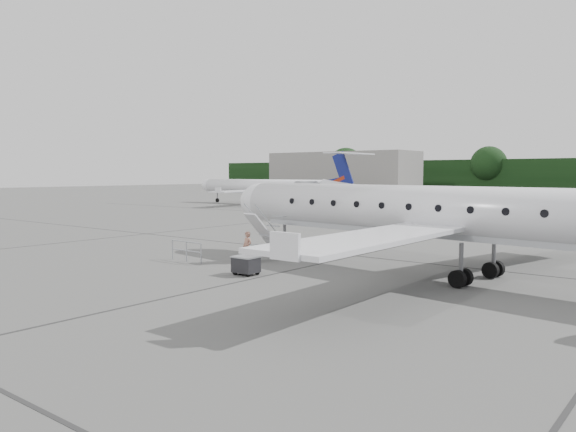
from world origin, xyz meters
The scene contains 8 objects.
ground centered at (0.00, 0.00, 0.00)m, with size 320.00×320.00×0.00m, color #555553.
terminal_building centered at (-70.00, 110.00, 5.00)m, with size 40.00×14.00×10.00m, color slate.
main_regional_jet centered at (2.90, 4.23, 3.86)m, with size 30.12×21.69×7.72m, color silver, non-canonical shape.
airstair centered at (-6.45, 3.14, 1.21)m, with size 0.85×2.25×2.42m, color silver, non-canonical shape.
passenger centered at (-6.61, 1.88, 0.78)m, with size 0.57×0.37×1.56m, color #996653.
safety_railing centered at (-9.33, 0.36, 0.50)m, with size 2.20×0.08×1.00m, color #999CA1, non-canonical shape.
baggage_cart centered at (-4.50, -0.53, 0.44)m, with size 1.02×0.83×0.88m, color black, non-canonical shape.
bg_regional_left centered at (-39.87, 41.77, 3.52)m, with size 26.87×19.35×7.05m, color silver, non-canonical shape.
Camera 1 is at (11.77, -18.35, 4.41)m, focal length 35.00 mm.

